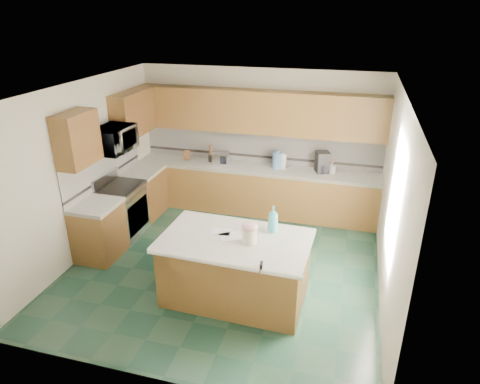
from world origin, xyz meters
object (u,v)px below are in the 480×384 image
(knife_block, at_px, (187,155))
(toaster_oven, at_px, (221,158))
(island_base, at_px, (235,270))
(treat_jar, at_px, (250,235))
(soap_bottle_island, at_px, (273,219))
(coffee_maker, at_px, (322,162))
(island_top, at_px, (235,241))

(knife_block, distance_m, toaster_oven, 0.69)
(toaster_oven, bearing_deg, island_base, -86.01)
(treat_jar, xyz_separation_m, toaster_oven, (-1.28, 2.78, -0.00))
(island_base, relative_size, toaster_oven, 5.57)
(soap_bottle_island, bearing_deg, coffee_maker, 68.22)
(coffee_maker, bearing_deg, island_base, -128.90)
(toaster_oven, bearing_deg, coffee_maker, -16.53)
(soap_bottle_island, height_order, knife_block, soap_bottle_island)
(toaster_oven, bearing_deg, soap_bottle_island, -75.43)
(island_top, xyz_separation_m, toaster_oven, (-1.07, 2.74, 0.13))
(treat_jar, relative_size, toaster_oven, 0.59)
(treat_jar, distance_m, toaster_oven, 3.06)
(island_base, distance_m, treat_jar, 0.62)
(island_base, xyz_separation_m, knife_block, (-1.77, 2.74, 0.58))
(treat_jar, bearing_deg, soap_bottle_island, 33.23)
(treat_jar, bearing_deg, island_top, 143.82)
(island_base, height_order, toaster_oven, toaster_oven)
(soap_bottle_island, height_order, coffee_maker, coffee_maker)
(island_top, height_order, toaster_oven, toaster_oven)
(treat_jar, xyz_separation_m, knife_block, (-1.97, 2.78, -0.01))
(island_top, relative_size, toaster_oven, 5.87)
(knife_block, distance_m, coffee_maker, 2.63)
(island_base, distance_m, knife_block, 3.31)
(island_base, bearing_deg, soap_bottle_island, 38.64)
(coffee_maker, bearing_deg, soap_bottle_island, -121.52)
(treat_jar, height_order, coffee_maker, coffee_maker)
(soap_bottle_island, relative_size, toaster_oven, 1.10)
(toaster_oven, height_order, coffee_maker, coffee_maker)
(island_base, distance_m, coffee_maker, 2.98)
(island_base, distance_m, island_top, 0.46)
(island_base, bearing_deg, toaster_oven, 113.23)
(island_base, height_order, island_top, island_top)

